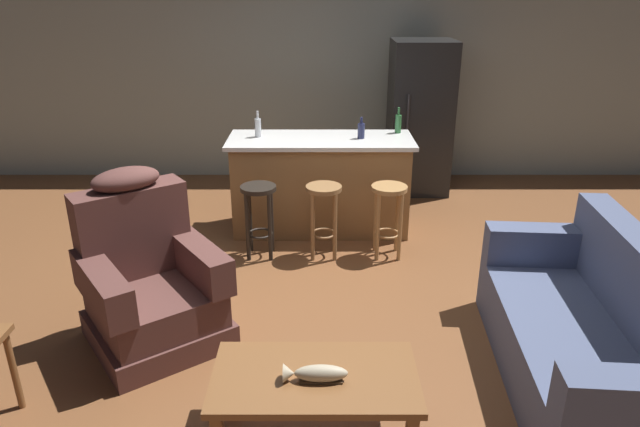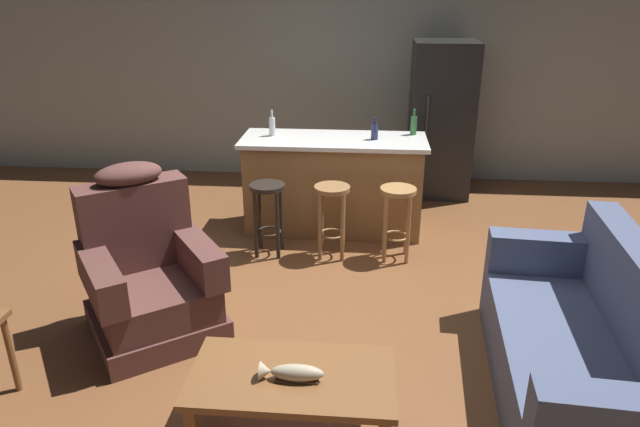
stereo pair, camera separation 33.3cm
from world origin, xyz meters
TOP-DOWN VIEW (x-y plane):
  - ground_plane at (0.00, 0.00)m, footprint 12.00×12.00m
  - back_wall at (0.00, 3.12)m, footprint 12.00×0.05m
  - coffee_table at (-0.03, -1.56)m, footprint 1.10×0.60m
  - fish_figurine at (-0.03, -1.61)m, footprint 0.34×0.10m
  - couch at (1.64, -1.10)m, footprint 0.98×1.96m
  - recliner_near_lamp at (-1.19, -0.58)m, footprint 1.17×1.17m
  - kitchen_island at (0.00, 1.35)m, footprint 1.80×0.70m
  - bar_stool_left at (-0.55, 0.72)m, footprint 0.32×0.32m
  - bar_stool_middle at (0.03, 0.72)m, footprint 0.32×0.32m
  - bar_stool_right at (0.61, 0.72)m, footprint 0.32×0.32m
  - refrigerator at (1.16, 2.55)m, footprint 0.70×0.69m
  - bottle_tall_green at (-0.61, 1.40)m, footprint 0.06×0.06m
  - bottle_short_amber at (0.39, 1.34)m, footprint 0.07×0.07m
  - bottle_wine_dark at (0.78, 1.56)m, footprint 0.06×0.06m

SIDE VIEW (x-z plane):
  - ground_plane at x=0.00m, z-range 0.00..0.00m
  - couch at x=1.64m, z-range -0.13..0.81m
  - coffee_table at x=-0.03m, z-range 0.15..0.57m
  - recliner_near_lamp at x=-1.19m, z-range -0.18..1.02m
  - fish_figurine at x=-0.03m, z-range 0.41..0.51m
  - bar_stool_left at x=-0.55m, z-range 0.13..0.81m
  - bar_stool_middle at x=0.03m, z-range 0.13..0.81m
  - bar_stool_right at x=0.61m, z-range 0.13..0.81m
  - kitchen_island at x=0.00m, z-range 0.00..0.95m
  - refrigerator at x=1.16m, z-range 0.00..1.76m
  - bottle_short_amber at x=0.39m, z-range 0.92..1.13m
  - bottle_tall_green at x=-0.61m, z-range 0.92..1.17m
  - bottle_wine_dark at x=0.78m, z-range 0.92..1.17m
  - back_wall at x=0.00m, z-range 0.00..2.60m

